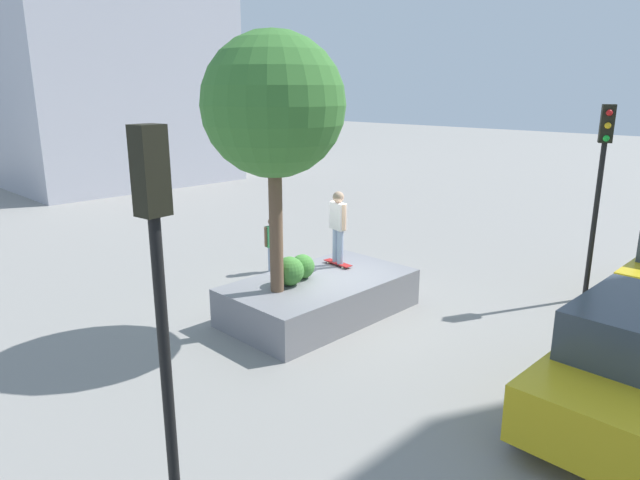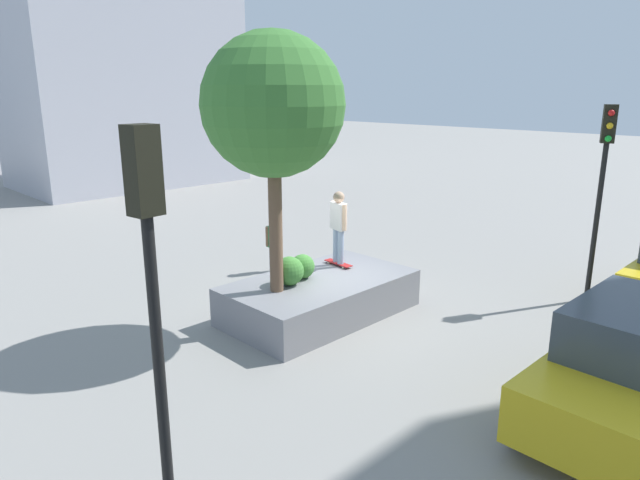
{
  "view_description": "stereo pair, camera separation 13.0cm",
  "coord_description": "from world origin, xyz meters",
  "px_view_note": "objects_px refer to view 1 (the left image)",
  "views": [
    {
      "loc": [
        8.84,
        8.31,
        4.94
      ],
      "look_at": [
        0.41,
        -0.04,
        1.75
      ],
      "focal_mm": 31.52,
      "sensor_mm": 36.0,
      "label": 1
    },
    {
      "loc": [
        8.75,
        8.4,
        4.94
      ],
      "look_at": [
        0.41,
        -0.04,
        1.75
      ],
      "focal_mm": 31.52,
      "sensor_mm": 36.0,
      "label": 2
    }
  ],
  "objects_px": {
    "plaza_tree": "(273,106)",
    "passerby_with_bag": "(273,241)",
    "skateboard": "(338,263)",
    "skateboarder": "(338,222)",
    "planter_ledge": "(320,297)",
    "taxi_cab": "(629,366)",
    "traffic_light_corner": "(158,279)",
    "traffic_light_median": "(601,170)"
  },
  "relations": [
    {
      "from": "plaza_tree",
      "to": "skateboarder",
      "type": "xyz_separation_m",
      "value": [
        -2.18,
        -0.29,
        -2.7
      ]
    },
    {
      "from": "taxi_cab",
      "to": "traffic_light_corner",
      "type": "relative_size",
      "value": 0.9
    },
    {
      "from": "planter_ledge",
      "to": "plaza_tree",
      "type": "xyz_separation_m",
      "value": [
        1.17,
        -0.11,
        4.2
      ]
    },
    {
      "from": "skateboard",
      "to": "plaza_tree",
      "type": "bearing_deg",
      "value": 7.57
    },
    {
      "from": "traffic_light_median",
      "to": "passerby_with_bag",
      "type": "height_order",
      "value": "traffic_light_median"
    },
    {
      "from": "planter_ledge",
      "to": "skateboarder",
      "type": "xyz_separation_m",
      "value": [
        -1.01,
        -0.4,
        1.5
      ]
    },
    {
      "from": "skateboarder",
      "to": "traffic_light_median",
      "type": "xyz_separation_m",
      "value": [
        -4.22,
        4.3,
        1.22
      ]
    },
    {
      "from": "traffic_light_median",
      "to": "skateboarder",
      "type": "bearing_deg",
      "value": -45.55
    },
    {
      "from": "skateboarder",
      "to": "taxi_cab",
      "type": "bearing_deg",
      "value": 82.58
    },
    {
      "from": "plaza_tree",
      "to": "passerby_with_bag",
      "type": "distance_m",
      "value": 5.4
    },
    {
      "from": "skateboarder",
      "to": "taxi_cab",
      "type": "xyz_separation_m",
      "value": [
        0.87,
        6.7,
        -0.94
      ]
    },
    {
      "from": "plaza_tree",
      "to": "traffic_light_corner",
      "type": "distance_m",
      "value": 6.15
    },
    {
      "from": "plaza_tree",
      "to": "traffic_light_corner",
      "type": "xyz_separation_m",
      "value": [
        4.69,
        3.68,
        -1.47
      ]
    },
    {
      "from": "traffic_light_corner",
      "to": "passerby_with_bag",
      "type": "distance_m",
      "value": 10.07
    },
    {
      "from": "skateboard",
      "to": "traffic_light_corner",
      "type": "height_order",
      "value": "traffic_light_corner"
    },
    {
      "from": "skateboard",
      "to": "traffic_light_corner",
      "type": "xyz_separation_m",
      "value": [
        6.87,
        3.97,
        2.24
      ]
    },
    {
      "from": "planter_ledge",
      "to": "traffic_light_median",
      "type": "relative_size",
      "value": 0.92
    },
    {
      "from": "plaza_tree",
      "to": "traffic_light_median",
      "type": "distance_m",
      "value": 7.69
    },
    {
      "from": "taxi_cab",
      "to": "passerby_with_bag",
      "type": "height_order",
      "value": "taxi_cab"
    },
    {
      "from": "skateboarder",
      "to": "plaza_tree",
      "type": "bearing_deg",
      "value": 7.57
    },
    {
      "from": "traffic_light_corner",
      "to": "traffic_light_median",
      "type": "bearing_deg",
      "value": 178.31
    },
    {
      "from": "taxi_cab",
      "to": "passerby_with_bag",
      "type": "xyz_separation_m",
      "value": [
        -1.17,
        -9.44,
        -0.08
      ]
    },
    {
      "from": "planter_ledge",
      "to": "skateboard",
      "type": "height_order",
      "value": "skateboard"
    },
    {
      "from": "planter_ledge",
      "to": "skateboard",
      "type": "xyz_separation_m",
      "value": [
        -1.01,
        -0.4,
        0.48
      ]
    },
    {
      "from": "plaza_tree",
      "to": "skateboarder",
      "type": "distance_m",
      "value": 3.48
    },
    {
      "from": "skateboarder",
      "to": "passerby_with_bag",
      "type": "height_order",
      "value": "skateboarder"
    },
    {
      "from": "traffic_light_corner",
      "to": "traffic_light_median",
      "type": "relative_size",
      "value": 1.0
    },
    {
      "from": "taxi_cab",
      "to": "traffic_light_median",
      "type": "bearing_deg",
      "value": -154.74
    },
    {
      "from": "planter_ledge",
      "to": "traffic_light_corner",
      "type": "xyz_separation_m",
      "value": [
        5.86,
        3.58,
        2.73
      ]
    },
    {
      "from": "skateboarder",
      "to": "traffic_light_corner",
      "type": "distance_m",
      "value": 8.03
    },
    {
      "from": "skateboard",
      "to": "taxi_cab",
      "type": "height_order",
      "value": "taxi_cab"
    },
    {
      "from": "plaza_tree",
      "to": "skateboarder",
      "type": "bearing_deg",
      "value": -172.43
    },
    {
      "from": "traffic_light_corner",
      "to": "traffic_light_median",
      "type": "distance_m",
      "value": 11.09
    },
    {
      "from": "skateboard",
      "to": "passerby_with_bag",
      "type": "height_order",
      "value": "passerby_with_bag"
    },
    {
      "from": "skateboard",
      "to": "skateboarder",
      "type": "relative_size",
      "value": 0.47
    },
    {
      "from": "skateboard",
      "to": "passerby_with_bag",
      "type": "relative_size",
      "value": 0.52
    },
    {
      "from": "planter_ledge",
      "to": "traffic_light_median",
      "type": "bearing_deg",
      "value": 143.24
    },
    {
      "from": "plaza_tree",
      "to": "skateboard",
      "type": "distance_m",
      "value": 4.32
    },
    {
      "from": "taxi_cab",
      "to": "traffic_light_corner",
      "type": "bearing_deg",
      "value": -24.47
    },
    {
      "from": "skateboarder",
      "to": "skateboard",
      "type": "bearing_deg",
      "value": 180.0
    },
    {
      "from": "plaza_tree",
      "to": "traffic_light_median",
      "type": "xyz_separation_m",
      "value": [
        -6.4,
        4.01,
        -1.48
      ]
    },
    {
      "from": "plaza_tree",
      "to": "passerby_with_bag",
      "type": "relative_size",
      "value": 3.34
    }
  ]
}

